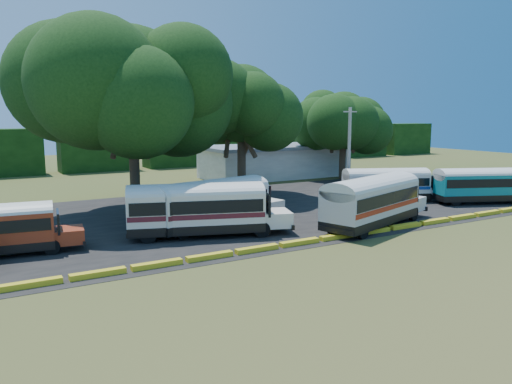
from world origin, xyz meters
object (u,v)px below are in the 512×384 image
bus_teal (482,183)px  tree_west (131,87)px  bus_cream_west (200,207)px  bus_white_red (373,199)px

bus_teal → tree_west: bearing=-179.2°
tree_west → bus_cream_west: bearing=-82.7°
bus_teal → bus_white_red: bearing=-148.5°
bus_cream_west → bus_teal: 26.69m
bus_cream_west → tree_west: size_ratio=0.74×
bus_white_red → tree_west: (-12.82, 13.55, 7.92)m
bus_cream_west → bus_white_red: 12.12m
bus_cream_west → tree_west: (-1.27, 9.89, 7.99)m
bus_cream_west → tree_west: tree_west is taller
bus_cream_west → bus_teal: bus_cream_west is taller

